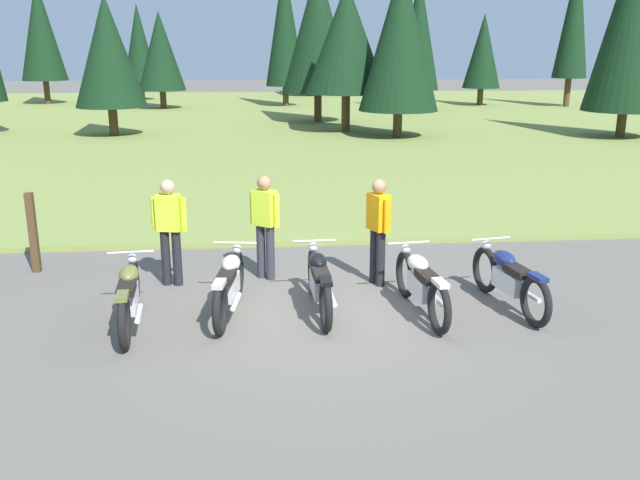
{
  "coord_description": "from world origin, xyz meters",
  "views": [
    {
      "loc": [
        -0.79,
        -8.91,
        3.59
      ],
      "look_at": [
        0.0,
        0.6,
        0.9
      ],
      "focal_mm": 38.52,
      "sensor_mm": 36.0,
      "label": 1
    }
  ],
  "objects_px": {
    "motorcycle_olive": "(129,296)",
    "motorcycle_cream": "(421,284)",
    "trail_marker_post": "(33,233)",
    "rider_checking_bike": "(170,226)",
    "rider_near_row_end": "(378,225)",
    "motorcycle_black": "(319,281)",
    "motorcycle_silver": "(230,284)",
    "motorcycle_navy": "(509,278)",
    "rider_with_back_turned": "(265,221)"
  },
  "relations": [
    {
      "from": "motorcycle_black",
      "to": "rider_near_row_end",
      "type": "height_order",
      "value": "rider_near_row_end"
    },
    {
      "from": "motorcycle_cream",
      "to": "motorcycle_silver",
      "type": "bearing_deg",
      "value": 175.64
    },
    {
      "from": "motorcycle_cream",
      "to": "trail_marker_post",
      "type": "xyz_separation_m",
      "value": [
        -5.92,
        2.34,
        0.23
      ]
    },
    {
      "from": "trail_marker_post",
      "to": "motorcycle_black",
      "type": "bearing_deg",
      "value": -25.29
    },
    {
      "from": "motorcycle_black",
      "to": "trail_marker_post",
      "type": "xyz_separation_m",
      "value": [
        -4.52,
        2.14,
        0.23
      ]
    },
    {
      "from": "motorcycle_olive",
      "to": "motorcycle_black",
      "type": "bearing_deg",
      "value": 7.97
    },
    {
      "from": "motorcycle_black",
      "to": "rider_near_row_end",
      "type": "xyz_separation_m",
      "value": [
        1.0,
        1.07,
        0.51
      ]
    },
    {
      "from": "motorcycle_silver",
      "to": "motorcycle_navy",
      "type": "xyz_separation_m",
      "value": [
        3.93,
        -0.09,
        0.0
      ]
    },
    {
      "from": "rider_checking_bike",
      "to": "rider_near_row_end",
      "type": "relative_size",
      "value": 1.0
    },
    {
      "from": "trail_marker_post",
      "to": "motorcycle_cream",
      "type": "bearing_deg",
      "value": -21.6
    },
    {
      "from": "motorcycle_olive",
      "to": "motorcycle_cream",
      "type": "distance_m",
      "value": 3.94
    },
    {
      "from": "rider_near_row_end",
      "to": "motorcycle_black",
      "type": "bearing_deg",
      "value": -133.09
    },
    {
      "from": "motorcycle_olive",
      "to": "motorcycle_cream",
      "type": "relative_size",
      "value": 1.0
    },
    {
      "from": "motorcycle_olive",
      "to": "motorcycle_silver",
      "type": "height_order",
      "value": "same"
    },
    {
      "from": "motorcycle_black",
      "to": "trail_marker_post",
      "type": "distance_m",
      "value": 5.0
    },
    {
      "from": "trail_marker_post",
      "to": "rider_checking_bike",
      "type": "bearing_deg",
      "value": -19.91
    },
    {
      "from": "motorcycle_silver",
      "to": "rider_with_back_turned",
      "type": "distance_m",
      "value": 1.66
    },
    {
      "from": "rider_with_back_turned",
      "to": "rider_near_row_end",
      "type": "distance_m",
      "value": 1.78
    },
    {
      "from": "rider_near_row_end",
      "to": "rider_with_back_turned",
      "type": "bearing_deg",
      "value": 166.32
    },
    {
      "from": "motorcycle_silver",
      "to": "motorcycle_cream",
      "type": "height_order",
      "value": "same"
    },
    {
      "from": "motorcycle_black",
      "to": "motorcycle_cream",
      "type": "height_order",
      "value": "same"
    },
    {
      "from": "motorcycle_cream",
      "to": "rider_with_back_turned",
      "type": "relative_size",
      "value": 1.26
    },
    {
      "from": "motorcycle_cream",
      "to": "rider_with_back_turned",
      "type": "bearing_deg",
      "value": 141.55
    },
    {
      "from": "motorcycle_cream",
      "to": "trail_marker_post",
      "type": "height_order",
      "value": "trail_marker_post"
    },
    {
      "from": "motorcycle_black",
      "to": "rider_with_back_turned",
      "type": "height_order",
      "value": "rider_with_back_turned"
    },
    {
      "from": "motorcycle_olive",
      "to": "motorcycle_cream",
      "type": "bearing_deg",
      "value": 2.15
    },
    {
      "from": "motorcycle_olive",
      "to": "motorcycle_silver",
      "type": "relative_size",
      "value": 1.0
    },
    {
      "from": "rider_with_back_turned",
      "to": "motorcycle_navy",
      "type": "bearing_deg",
      "value": -24.84
    },
    {
      "from": "rider_with_back_turned",
      "to": "trail_marker_post",
      "type": "distance_m",
      "value": 3.85
    },
    {
      "from": "motorcycle_navy",
      "to": "rider_checking_bike",
      "type": "relative_size",
      "value": 1.25
    },
    {
      "from": "rider_with_back_turned",
      "to": "trail_marker_post",
      "type": "height_order",
      "value": "rider_with_back_turned"
    },
    {
      "from": "motorcycle_navy",
      "to": "rider_near_row_end",
      "type": "bearing_deg",
      "value": 145.46
    },
    {
      "from": "motorcycle_cream",
      "to": "rider_with_back_turned",
      "type": "distance_m",
      "value": 2.77
    },
    {
      "from": "motorcycle_navy",
      "to": "trail_marker_post",
      "type": "distance_m",
      "value": 7.54
    },
    {
      "from": "motorcycle_cream",
      "to": "trail_marker_post",
      "type": "relative_size",
      "value": 1.58
    },
    {
      "from": "rider_checking_bike",
      "to": "trail_marker_post",
      "type": "relative_size",
      "value": 1.25
    },
    {
      "from": "motorcycle_silver",
      "to": "rider_checking_bike",
      "type": "distance_m",
      "value": 1.69
    },
    {
      "from": "motorcycle_olive",
      "to": "rider_near_row_end",
      "type": "bearing_deg",
      "value": 21.89
    },
    {
      "from": "motorcycle_silver",
      "to": "motorcycle_cream",
      "type": "distance_m",
      "value": 2.65
    },
    {
      "from": "motorcycle_olive",
      "to": "rider_with_back_turned",
      "type": "distance_m",
      "value": 2.63
    },
    {
      "from": "motorcycle_olive",
      "to": "motorcycle_black",
      "type": "distance_m",
      "value": 2.57
    },
    {
      "from": "motorcycle_navy",
      "to": "rider_with_back_turned",
      "type": "distance_m",
      "value": 3.8
    },
    {
      "from": "rider_near_row_end",
      "to": "trail_marker_post",
      "type": "height_order",
      "value": "rider_near_row_end"
    },
    {
      "from": "motorcycle_silver",
      "to": "motorcycle_cream",
      "type": "bearing_deg",
      "value": -4.36
    },
    {
      "from": "trail_marker_post",
      "to": "rider_near_row_end",
      "type": "bearing_deg",
      "value": -10.97
    },
    {
      "from": "motorcycle_cream",
      "to": "rider_checking_bike",
      "type": "xyz_separation_m",
      "value": [
        -3.59,
        1.5,
        0.51
      ]
    },
    {
      "from": "motorcycle_cream",
      "to": "rider_checking_bike",
      "type": "bearing_deg",
      "value": 157.33
    },
    {
      "from": "rider_near_row_end",
      "to": "trail_marker_post",
      "type": "distance_m",
      "value": 5.63
    },
    {
      "from": "motorcycle_black",
      "to": "rider_with_back_turned",
      "type": "distance_m",
      "value": 1.74
    },
    {
      "from": "motorcycle_navy",
      "to": "trail_marker_post",
      "type": "relative_size",
      "value": 1.57
    }
  ]
}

